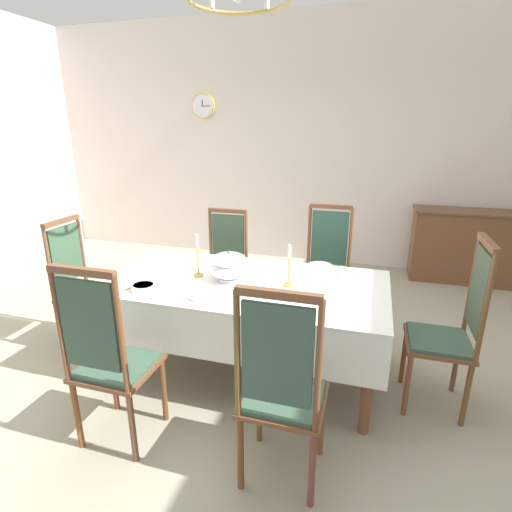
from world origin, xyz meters
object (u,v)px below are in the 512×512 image
(soup_tureen, at_px, (229,266))
(bowl_near_left, at_px, (143,287))
(spoon_primary, at_px, (132,286))
(chair_north_a, at_px, (224,262))
(sideboard, at_px, (471,247))
(candlestick_west, at_px, (198,260))
(dining_table, at_px, (242,291))
(mounted_clock, at_px, (203,106))
(chair_head_west, at_px, (82,283))
(chair_south_b, at_px, (282,388))
(spoon_secondary, at_px, (335,270))
(chair_south_a, at_px, (109,357))
(bowl_near_right, at_px, (320,267))
(bowl_far_left, at_px, (202,294))
(candlestick_east, at_px, (289,270))
(chair_north_b, at_px, (326,268))
(chair_head_east, at_px, (452,327))

(soup_tureen, relative_size, bowl_near_left, 1.68)
(soup_tureen, xyz_separation_m, spoon_primary, (-0.63, -0.34, -0.11))
(chair_north_a, height_order, sideboard, chair_north_a)
(candlestick_west, distance_m, sideboard, 3.67)
(dining_table, xyz_separation_m, mounted_clock, (-1.54, 2.91, 1.46))
(chair_head_west, xyz_separation_m, bowl_near_left, (0.85, -0.36, 0.21))
(chair_south_b, distance_m, chair_head_west, 2.20)
(chair_head_west, height_order, bowl_near_left, chair_head_west)
(dining_table, xyz_separation_m, spoon_secondary, (0.65, 0.44, 0.08))
(chair_south_b, height_order, soup_tureen, chair_south_b)
(chair_south_a, relative_size, spoon_primary, 6.71)
(candlestick_west, bearing_deg, bowl_near_right, 25.11)
(bowl_far_left, bearing_deg, sideboard, 52.87)
(candlestick_east, relative_size, bowl_near_right, 1.57)
(soup_tureen, bearing_deg, chair_north_b, 56.35)
(bowl_near_right, bearing_deg, chair_north_b, 90.01)
(soup_tureen, height_order, candlestick_west, candlestick_west)
(dining_table, bearing_deg, bowl_near_right, 38.19)
(chair_head_west, bearing_deg, chair_north_b, 115.38)
(bowl_near_right, bearing_deg, chair_head_west, -168.27)
(candlestick_east, xyz_separation_m, spoon_primary, (-1.09, -0.34, -0.12))
(dining_table, bearing_deg, bowl_near_left, -149.66)
(dining_table, distance_m, chair_south_a, 1.08)
(chair_south_a, xyz_separation_m, chair_south_b, (1.03, -0.00, 0.00))
(spoon_secondary, bearing_deg, chair_north_a, 140.95)
(soup_tureen, distance_m, sideboard, 3.50)
(chair_head_east, xyz_separation_m, mounted_clock, (-3.01, 2.91, 1.54))
(chair_north_b, bearing_deg, chair_head_east, 135.01)
(chair_north_b, relative_size, spoon_primary, 6.68)
(soup_tureen, bearing_deg, spoon_primary, -151.96)
(spoon_secondary, bearing_deg, chair_north_b, 87.94)
(bowl_near_right, xyz_separation_m, bowl_far_left, (-0.69, -0.77, 0.00))
(chair_head_east, bearing_deg, spoon_secondary, 61.90)
(bowl_near_left, relative_size, sideboard, 0.12)
(candlestick_west, bearing_deg, bowl_far_left, -61.87)
(chair_north_b, distance_m, candlestick_west, 1.33)
(candlestick_west, xyz_separation_m, bowl_near_right, (0.88, 0.41, -0.11))
(chair_head_west, xyz_separation_m, candlestick_east, (1.82, 0.00, 0.31))
(candlestick_east, bearing_deg, chair_south_b, -79.86)
(chair_north_b, bearing_deg, sideboard, -132.83)
(chair_south_a, height_order, spoon_secondary, chair_south_a)
(bowl_near_left, xyz_separation_m, bowl_far_left, (0.45, 0.01, 0.00))
(chair_head_east, distance_m, bowl_near_left, 2.13)
(chair_head_east, distance_m, bowl_far_left, 1.69)
(chair_north_b, xyz_separation_m, spoon_primary, (-1.26, -1.28, 0.18))
(bowl_near_right, bearing_deg, dining_table, -141.81)
(dining_table, bearing_deg, spoon_primary, -155.41)
(sideboard, distance_m, mounted_clock, 4.04)
(chair_south_a, bearing_deg, candlestick_east, 47.53)
(chair_head_east, bearing_deg, dining_table, 90.00)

